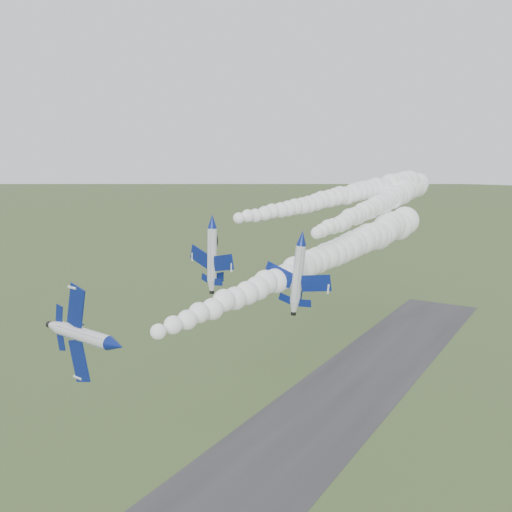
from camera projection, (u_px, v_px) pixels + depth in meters
The scene contains 7 objects.
runway at pixel (261, 470), 98.71m from camera, with size 24.00×260.00×0.04m, color #2D2E30.
jet_lead at pixel (115, 346), 58.50m from camera, with size 4.50×13.24×10.93m.
smoke_trail_jet_lead at pixel (315, 262), 87.63m from camera, with size 5.56×70.34×5.56m, color white, non-canonical shape.
jet_pair_left at pixel (212, 221), 86.17m from camera, with size 10.50×12.22×3.07m.
smoke_trail_jet_pair_left at pixel (338, 197), 107.60m from camera, with size 4.54×56.16×4.54m, color white, non-canonical shape.
jet_pair_right at pixel (302, 238), 76.97m from camera, with size 10.02×12.08×3.03m.
smoke_trail_jet_pair_right at pixel (380, 204), 106.30m from camera, with size 4.88×63.38×4.88m, color white, non-canonical shape.
Camera 1 is at (46.16, -47.80, 54.28)m, focal length 40.00 mm.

